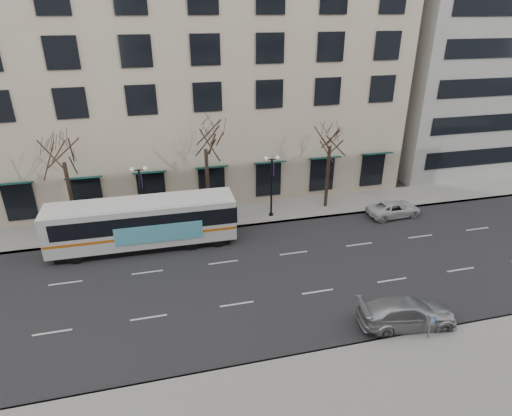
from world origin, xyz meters
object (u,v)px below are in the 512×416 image
object	(u,v)px
lamp_post_left	(142,196)
tree_far_left	(61,149)
lamp_post_right	(272,183)
city_bus	(144,222)
white_pickup	(394,209)
tree_far_mid	(205,137)
silver_car	(407,313)
pay_station	(431,322)
tree_far_right	(331,134)

from	to	relation	value
lamp_post_left	tree_far_left	bearing A→B (deg)	173.17
lamp_post_right	city_bus	size ratio (longest dim) A/B	0.40
lamp_post_left	white_pickup	bearing A→B (deg)	-6.36
tree_far_mid	lamp_post_left	xyz separation A→B (m)	(-4.99, -0.60, -3.96)
city_bus	silver_car	bearing A→B (deg)	-41.00
tree_far_left	city_bus	distance (m)	7.56
lamp_post_left	lamp_post_right	bearing A→B (deg)	0.00
lamp_post_left	silver_car	distance (m)	19.89
tree_far_mid	lamp_post_right	bearing A→B (deg)	-6.83
city_bus	pay_station	bearing A→B (deg)	-43.20
tree_far_right	silver_car	bearing A→B (deg)	-95.48
lamp_post_left	tree_far_mid	bearing A→B (deg)	6.85
tree_far_mid	city_bus	distance (m)	7.66
pay_station	tree_far_left	bearing A→B (deg)	143.01
tree_far_mid	city_bus	world-z (taller)	tree_far_mid
pay_station	city_bus	bearing A→B (deg)	140.03
city_bus	lamp_post_right	bearing A→B (deg)	14.08
city_bus	white_pickup	world-z (taller)	city_bus
lamp_post_right	tree_far_left	bearing A→B (deg)	177.71
tree_far_right	pay_station	xyz separation A→B (m)	(-1.02, -16.37, -5.23)
white_pickup	pay_station	bearing A→B (deg)	153.26
tree_far_mid	lamp_post_left	distance (m)	6.40
silver_car	tree_far_left	bearing A→B (deg)	58.45
tree_far_right	lamp_post_right	distance (m)	6.11
tree_far_mid	silver_car	bearing A→B (deg)	-60.28
tree_far_right	city_bus	size ratio (longest dim) A/B	0.62
tree_far_mid	pay_station	size ratio (longest dim) A/B	5.93
city_bus	white_pickup	size ratio (longest dim) A/B	2.93
tree_far_right	white_pickup	distance (m)	8.06
tree_far_mid	lamp_post_right	xyz separation A→B (m)	(5.01, -0.60, -3.96)
tree_far_mid	silver_car	distance (m)	18.33
tree_far_mid	tree_far_right	distance (m)	10.01
tree_far_left	lamp_post_right	xyz separation A→B (m)	(15.01, -0.60, -3.75)
tree_far_left	tree_far_right	bearing A→B (deg)	0.00
tree_far_mid	pay_station	world-z (taller)	tree_far_mid
lamp_post_left	city_bus	world-z (taller)	lamp_post_left
lamp_post_left	pay_station	xyz separation A→B (m)	(13.98, -15.77, -1.75)
tree_far_right	pay_station	distance (m)	17.21
tree_far_right	lamp_post_left	bearing A→B (deg)	-177.71
tree_far_left	lamp_post_left	bearing A→B (deg)	-6.83
lamp_post_left	white_pickup	distance (m)	20.09
tree_far_left	city_bus	xyz separation A→B (m)	(5.02, -3.00, -4.78)
city_bus	silver_car	size ratio (longest dim) A/B	2.44
tree_far_left	lamp_post_left	xyz separation A→B (m)	(5.01, -0.60, -3.75)
tree_far_left	lamp_post_right	distance (m)	15.48
white_pickup	lamp_post_right	bearing A→B (deg)	73.95
tree_far_left	lamp_post_left	size ratio (longest dim) A/B	1.60
city_bus	white_pickup	bearing A→B (deg)	1.10
tree_far_left	silver_car	bearing A→B (deg)	-38.94
city_bus	silver_car	world-z (taller)	city_bus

